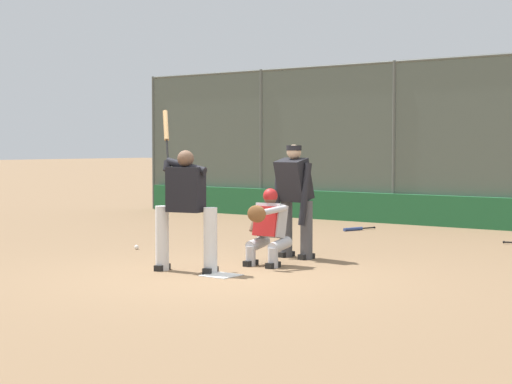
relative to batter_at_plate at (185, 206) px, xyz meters
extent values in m
plane|color=#846647|center=(-0.62, -0.01, -0.90)|extent=(160.00, 160.00, 0.00)
cube|color=white|center=(-0.62, -0.01, -0.89)|extent=(0.43, 0.43, 0.01)
cylinder|color=#515651|center=(1.20, -8.22, 0.89)|extent=(0.08, 0.08, 3.56)
cylinder|color=#515651|center=(4.82, -8.22, 0.89)|extent=(0.08, 0.08, 3.56)
cylinder|color=#515651|center=(8.44, -8.22, 0.89)|extent=(0.08, 0.08, 3.56)
cube|color=#515B51|center=(-0.62, -8.22, 0.89)|extent=(18.12, 0.01, 3.56)
cylinder|color=#515651|center=(-0.62, -8.22, 2.64)|extent=(18.12, 0.06, 0.06)
cube|color=#236638|center=(-0.62, -8.12, -0.57)|extent=(17.76, 0.18, 0.65)
cylinder|color=silver|center=(-0.37, -0.08, -0.45)|extent=(0.18, 0.18, 0.88)
cube|color=black|center=(-0.37, -0.08, -0.86)|extent=(0.17, 0.30, 0.08)
cylinder|color=silver|center=(0.35, 0.09, -0.45)|extent=(0.18, 0.18, 0.88)
cube|color=black|center=(0.35, 0.09, -0.86)|extent=(0.17, 0.30, 0.08)
cube|color=black|center=(-0.01, 0.00, 0.22)|extent=(0.53, 0.38, 0.61)
sphere|color=brown|center=(-0.01, 0.00, 0.63)|extent=(0.22, 0.22, 0.22)
cylinder|color=black|center=(0.00, -0.02, 0.53)|extent=(0.62, 0.20, 0.23)
cylinder|color=black|center=(0.28, 0.05, 0.53)|extent=(0.15, 0.18, 0.17)
sphere|color=black|center=(0.29, 0.03, 0.60)|extent=(0.04, 0.04, 0.04)
cylinder|color=black|center=(0.36, -0.04, 0.74)|extent=(0.17, 0.16, 0.31)
cylinder|color=tan|center=(0.52, -0.19, 1.09)|extent=(0.27, 0.26, 0.44)
cylinder|color=#B7B7BC|center=(-0.74, -1.00, -0.75)|extent=(0.14, 0.14, 0.28)
cylinder|color=#B7B7BC|center=(-0.73, -1.18, -0.59)|extent=(0.19, 0.43, 0.22)
cube|color=black|center=(-0.74, -1.00, -0.86)|extent=(0.11, 0.27, 0.08)
cylinder|color=#B7B7BC|center=(-0.36, -0.97, -0.75)|extent=(0.14, 0.14, 0.28)
cylinder|color=#B7B7BC|center=(-0.35, -1.16, -0.59)|extent=(0.19, 0.43, 0.22)
cube|color=black|center=(-0.36, -0.97, -0.86)|extent=(0.11, 0.27, 0.08)
cube|color=#B7B7BC|center=(-0.54, -1.21, -0.26)|extent=(0.43, 0.35, 0.51)
cube|color=#B21E1E|center=(-0.55, -1.07, -0.26)|extent=(0.37, 0.15, 0.42)
sphere|color=brown|center=(-0.54, -1.21, 0.06)|extent=(0.19, 0.19, 0.19)
sphere|color=#B21E1E|center=(-0.54, -1.21, 0.10)|extent=(0.21, 0.21, 0.21)
cylinder|color=#B7B7BC|center=(-0.70, -1.00, -0.10)|extent=(0.24, 0.49, 0.15)
ellipsoid|color=brown|center=(-0.62, -0.77, -0.13)|extent=(0.31, 0.12, 0.24)
cylinder|color=brown|center=(-0.29, -1.20, -0.23)|extent=(0.10, 0.29, 0.41)
cylinder|color=#4C4C51|center=(-0.60, -2.05, -0.46)|extent=(0.18, 0.18, 0.88)
cube|color=black|center=(-0.60, -2.05, -0.86)|extent=(0.14, 0.29, 0.08)
cylinder|color=#4C4C51|center=(-0.20, -2.09, -0.46)|extent=(0.18, 0.18, 0.88)
cube|color=black|center=(-0.20, -2.09, -0.86)|extent=(0.14, 0.29, 0.08)
cube|color=black|center=(-0.39, -2.01, 0.29)|extent=(0.52, 0.47, 0.67)
sphere|color=tan|center=(-0.39, -2.01, 0.71)|extent=(0.22, 0.22, 0.22)
cylinder|color=black|center=(-0.39, -2.01, 0.77)|extent=(0.23, 0.23, 0.08)
cylinder|color=black|center=(-0.66, -1.91, 0.09)|extent=(0.17, 0.25, 0.93)
cylinder|color=black|center=(-0.11, -1.98, 0.09)|extent=(0.13, 0.24, 0.93)
sphere|color=black|center=(0.86, -6.77, -0.86)|extent=(0.04, 0.04, 0.04)
cylinder|color=black|center=(0.91, -6.60, -0.86)|extent=(0.13, 0.34, 0.03)
cylinder|color=#334789|center=(1.04, -6.21, -0.86)|extent=(0.21, 0.48, 0.07)
sphere|color=black|center=(-2.24, -5.76, -0.86)|extent=(0.04, 0.04, 0.04)
sphere|color=white|center=(2.30, -1.38, -0.86)|extent=(0.07, 0.07, 0.07)
camera|label=1|loc=(-7.64, 8.60, 0.80)|focal=60.00mm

